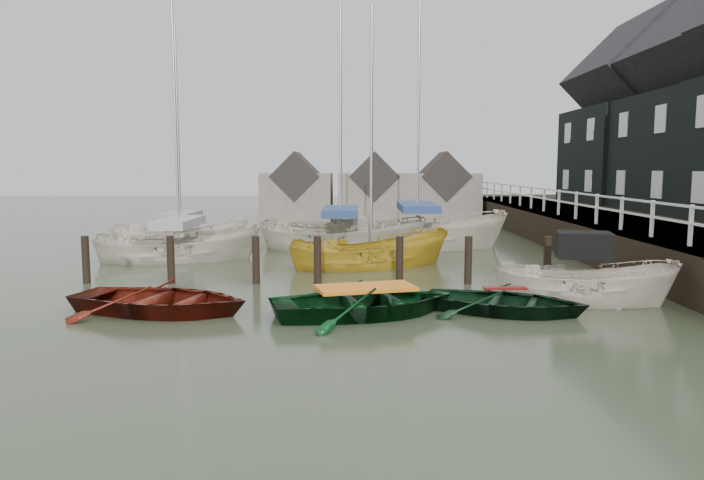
{
  "coord_description": "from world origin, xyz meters",
  "views": [
    {
      "loc": [
        -0.01,
        -15.09,
        3.4
      ],
      "look_at": [
        -0.18,
        2.06,
        1.4
      ],
      "focal_mm": 32.0,
      "sensor_mm": 36.0,
      "label": 1
    }
  ],
  "objects_px": {
    "rowboat_red": "(161,313)",
    "sailboat_e": "(181,245)",
    "sailboat_a": "(180,258)",
    "motorboat": "(584,299)",
    "sailboat_b": "(341,249)",
    "sailboat_c": "(371,266)",
    "rowboat_dkgreen": "(504,312)",
    "sailboat_d": "(417,246)",
    "rowboat_green": "(365,315)"
  },
  "relations": [
    {
      "from": "motorboat",
      "to": "sailboat_c",
      "type": "bearing_deg",
      "value": 53.69
    },
    {
      "from": "rowboat_red",
      "to": "sailboat_c",
      "type": "distance_m",
      "value": 8.69
    },
    {
      "from": "sailboat_c",
      "to": "sailboat_b",
      "type": "bearing_deg",
      "value": -3.6
    },
    {
      "from": "rowboat_red",
      "to": "rowboat_dkgreen",
      "type": "height_order",
      "value": "rowboat_red"
    },
    {
      "from": "motorboat",
      "to": "sailboat_e",
      "type": "distance_m",
      "value": 17.28
    },
    {
      "from": "sailboat_d",
      "to": "motorboat",
      "type": "bearing_deg",
      "value": -160.9
    },
    {
      "from": "motorboat",
      "to": "sailboat_e",
      "type": "height_order",
      "value": "sailboat_e"
    },
    {
      "from": "sailboat_e",
      "to": "rowboat_green",
      "type": "bearing_deg",
      "value": -157.79
    },
    {
      "from": "rowboat_red",
      "to": "motorboat",
      "type": "relative_size",
      "value": 0.92
    },
    {
      "from": "sailboat_a",
      "to": "sailboat_b",
      "type": "distance_m",
      "value": 6.43
    },
    {
      "from": "rowboat_dkgreen",
      "to": "rowboat_red",
      "type": "bearing_deg",
      "value": 112.42
    },
    {
      "from": "rowboat_dkgreen",
      "to": "sailboat_e",
      "type": "bearing_deg",
      "value": 63.98
    },
    {
      "from": "rowboat_red",
      "to": "sailboat_a",
      "type": "height_order",
      "value": "sailboat_a"
    },
    {
      "from": "sailboat_a",
      "to": "sailboat_b",
      "type": "xyz_separation_m",
      "value": [
        5.86,
        2.65,
        -0.01
      ]
    },
    {
      "from": "rowboat_red",
      "to": "sailboat_d",
      "type": "distance_m",
      "value": 14.09
    },
    {
      "from": "sailboat_d",
      "to": "rowboat_red",
      "type": "bearing_deg",
      "value": 152.62
    },
    {
      "from": "rowboat_red",
      "to": "sailboat_e",
      "type": "xyz_separation_m",
      "value": [
        -2.96,
        12.22,
        0.07
      ]
    },
    {
      "from": "motorboat",
      "to": "sailboat_c",
      "type": "xyz_separation_m",
      "value": [
        -5.23,
        5.92,
        -0.08
      ]
    },
    {
      "from": "sailboat_b",
      "to": "sailboat_c",
      "type": "bearing_deg",
      "value": -149.27
    },
    {
      "from": "sailboat_b",
      "to": "sailboat_a",
      "type": "bearing_deg",
      "value": 128.85
    },
    {
      "from": "rowboat_green",
      "to": "sailboat_a",
      "type": "distance_m",
      "value": 10.91
    },
    {
      "from": "motorboat",
      "to": "sailboat_b",
      "type": "xyz_separation_m",
      "value": [
        -6.38,
        9.89,
        -0.03
      ]
    },
    {
      "from": "rowboat_red",
      "to": "sailboat_e",
      "type": "relative_size",
      "value": 0.41
    },
    {
      "from": "rowboat_red",
      "to": "rowboat_dkgreen",
      "type": "distance_m",
      "value": 8.06
    },
    {
      "from": "rowboat_dkgreen",
      "to": "sailboat_d",
      "type": "distance_m",
      "value": 12.08
    },
    {
      "from": "sailboat_a",
      "to": "sailboat_b",
      "type": "relative_size",
      "value": 1.01
    },
    {
      "from": "rowboat_red",
      "to": "sailboat_b",
      "type": "height_order",
      "value": "sailboat_b"
    },
    {
      "from": "rowboat_green",
      "to": "sailboat_d",
      "type": "height_order",
      "value": "sailboat_d"
    },
    {
      "from": "rowboat_red",
      "to": "rowboat_dkgreen",
      "type": "relative_size",
      "value": 1.14
    },
    {
      "from": "rowboat_red",
      "to": "rowboat_dkgreen",
      "type": "xyz_separation_m",
      "value": [
        8.06,
        0.1,
        0.0
      ]
    },
    {
      "from": "sailboat_e",
      "to": "motorboat",
      "type": "bearing_deg",
      "value": -139.65
    },
    {
      "from": "rowboat_dkgreen",
      "to": "sailboat_a",
      "type": "distance_m",
      "value": 12.99
    },
    {
      "from": "rowboat_red",
      "to": "rowboat_green",
      "type": "relative_size",
      "value": 0.99
    },
    {
      "from": "sailboat_d",
      "to": "sailboat_b",
      "type": "bearing_deg",
      "value": 112.24
    },
    {
      "from": "sailboat_b",
      "to": "sailboat_e",
      "type": "relative_size",
      "value": 1.07
    },
    {
      "from": "sailboat_d",
      "to": "rowboat_dkgreen",
      "type": "bearing_deg",
      "value": -172.55
    },
    {
      "from": "rowboat_green",
      "to": "sailboat_e",
      "type": "xyz_separation_m",
      "value": [
        -7.76,
        12.42,
        0.07
      ]
    },
    {
      "from": "motorboat",
      "to": "sailboat_e",
      "type": "xyz_separation_m",
      "value": [
        -13.26,
        11.08,
        -0.03
      ]
    },
    {
      "from": "rowboat_green",
      "to": "sailboat_c",
      "type": "relative_size",
      "value": 0.44
    },
    {
      "from": "motorboat",
      "to": "rowboat_red",
      "type": "bearing_deg",
      "value": 108.56
    },
    {
      "from": "rowboat_dkgreen",
      "to": "rowboat_green",
      "type": "bearing_deg",
      "value": 116.96
    },
    {
      "from": "rowboat_green",
      "to": "rowboat_dkgreen",
      "type": "height_order",
      "value": "rowboat_green"
    },
    {
      "from": "rowboat_red",
      "to": "sailboat_e",
      "type": "height_order",
      "value": "sailboat_e"
    },
    {
      "from": "rowboat_dkgreen",
      "to": "sailboat_a",
      "type": "xyz_separation_m",
      "value": [
        -10.0,
        8.28,
        0.07
      ]
    },
    {
      "from": "rowboat_green",
      "to": "rowboat_dkgreen",
      "type": "relative_size",
      "value": 1.14
    },
    {
      "from": "motorboat",
      "to": "sailboat_a",
      "type": "relative_size",
      "value": 0.42
    },
    {
      "from": "sailboat_b",
      "to": "sailboat_d",
      "type": "height_order",
      "value": "sailboat_d"
    },
    {
      "from": "rowboat_dkgreen",
      "to": "sailboat_b",
      "type": "xyz_separation_m",
      "value": [
        -4.14,
        10.93,
        0.06
      ]
    },
    {
      "from": "sailboat_a",
      "to": "sailboat_b",
      "type": "bearing_deg",
      "value": -80.27
    },
    {
      "from": "rowboat_dkgreen",
      "to": "sailboat_c",
      "type": "bearing_deg",
      "value": 44.95
    }
  ]
}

